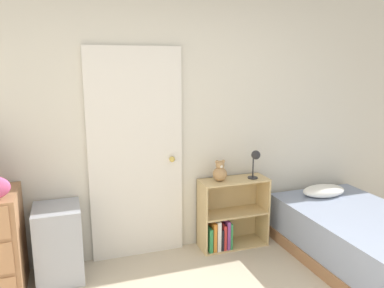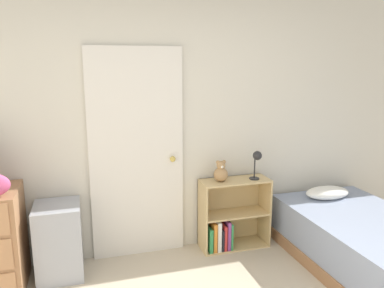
{
  "view_description": "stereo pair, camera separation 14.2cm",
  "coord_description": "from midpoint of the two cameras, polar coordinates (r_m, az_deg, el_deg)",
  "views": [
    {
      "loc": [
        -0.94,
        -1.4,
        1.84
      ],
      "look_at": [
        0.15,
        1.77,
        1.13
      ],
      "focal_mm": 35.0,
      "sensor_mm": 36.0,
      "label": 1
    },
    {
      "loc": [
        -0.8,
        -1.44,
        1.84
      ],
      "look_at": [
        0.15,
        1.77,
        1.13
      ],
      "focal_mm": 35.0,
      "sensor_mm": 36.0,
      "label": 2
    }
  ],
  "objects": [
    {
      "name": "wall_back",
      "position": [
        3.62,
        -2.5,
        3.03
      ],
      "size": [
        10.0,
        0.06,
        2.55
      ],
      "color": "beige",
      "rests_on": "ground_plane"
    },
    {
      "name": "bed",
      "position": [
        3.86,
        26.79,
        -13.87
      ],
      "size": [
        1.07,
        1.93,
        0.58
      ],
      "color": "#996B47",
      "rests_on": "ground_plane"
    },
    {
      "name": "teddy_bear",
      "position": [
        3.69,
        5.52,
        -4.32
      ],
      "size": [
        0.14,
        0.14,
        0.21
      ],
      "color": "tan",
      "rests_on": "bookshelf"
    },
    {
      "name": "desk_lamp",
      "position": [
        3.78,
        10.91,
        -2.29
      ],
      "size": [
        0.12,
        0.11,
        0.29
      ],
      "color": "#262628",
      "rests_on": "bookshelf"
    },
    {
      "name": "bookshelf",
      "position": [
        3.91,
        6.62,
        -11.47
      ],
      "size": [
        0.7,
        0.28,
        0.71
      ],
      "color": "tan",
      "rests_on": "ground_plane"
    },
    {
      "name": "door_closed",
      "position": [
        3.56,
        -7.26,
        -1.69
      ],
      "size": [
        0.89,
        0.09,
        2.0
      ],
      "color": "silver",
      "rests_on": "ground_plane"
    },
    {
      "name": "storage_bin",
      "position": [
        3.56,
        -18.5,
        -13.78
      ],
      "size": [
        0.39,
        0.41,
        0.66
      ],
      "color": "#999EA8",
      "rests_on": "ground_plane"
    }
  ]
}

